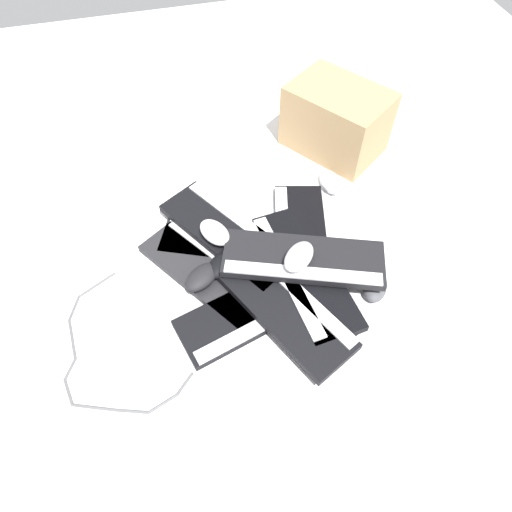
% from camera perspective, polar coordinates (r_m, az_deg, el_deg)
% --- Properties ---
extents(ground_plane, '(3.20, 3.20, 0.00)m').
position_cam_1_polar(ground_plane, '(1.31, -2.05, -1.82)').
color(ground_plane, white).
extents(keyboard_0, '(0.37, 0.45, 0.03)m').
position_cam_1_polar(keyboard_0, '(1.30, -5.80, -2.16)').
color(keyboard_0, '#232326').
rests_on(keyboard_0, ground).
extents(keyboard_1, '(0.46, 0.26, 0.03)m').
position_cam_1_polar(keyboard_1, '(1.23, 0.26, -6.56)').
color(keyboard_1, black).
rests_on(keyboard_1, ground).
extents(keyboard_2, '(0.32, 0.46, 0.03)m').
position_cam_1_polar(keyboard_2, '(1.27, 4.32, -3.74)').
color(keyboard_2, black).
rests_on(keyboard_2, ground).
extents(keyboard_3, '(0.26, 0.46, 0.03)m').
position_cam_1_polar(keyboard_3, '(1.37, 5.56, 1.85)').
color(keyboard_3, black).
rests_on(keyboard_3, ground).
extents(keyboard_4, '(0.46, 0.31, 0.03)m').
position_cam_1_polar(keyboard_4, '(1.36, -2.53, 1.90)').
color(keyboard_4, black).
rests_on(keyboard_4, ground).
extents(keyboard_5, '(0.33, 0.46, 0.03)m').
position_cam_1_polar(keyboard_5, '(1.21, 3.15, -5.99)').
color(keyboard_5, black).
rests_on(keyboard_5, keyboard_1).
extents(keyboard_6, '(0.36, 0.45, 0.03)m').
position_cam_1_polar(keyboard_6, '(1.34, -3.60, 2.89)').
color(keyboard_6, black).
rests_on(keyboard_6, keyboard_4).
extents(keyboard_7, '(0.20, 0.45, 0.03)m').
position_cam_1_polar(keyboard_7, '(1.27, 6.08, -1.86)').
color(keyboard_7, black).
rests_on(keyboard_7, keyboard_2).
extents(keyboard_8, '(0.46, 0.29, 0.03)m').
position_cam_1_polar(keyboard_8, '(1.25, 5.92, -0.46)').
color(keyboard_8, black).
rests_on(keyboard_8, keyboard_7).
extents(mouse_0, '(0.11, 0.13, 0.04)m').
position_cam_1_polar(mouse_0, '(1.30, -5.17, 2.96)').
color(mouse_0, silver).
rests_on(mouse_0, keyboard_6).
extents(mouse_1, '(0.13, 0.12, 0.04)m').
position_cam_1_polar(mouse_1, '(1.27, -4.25, -0.96)').
color(mouse_1, black).
rests_on(mouse_1, keyboard_0).
extents(mouse_2, '(0.12, 0.12, 0.04)m').
position_cam_1_polar(mouse_2, '(1.21, 5.38, -0.09)').
color(mouse_2, '#B7B7BC').
rests_on(mouse_2, keyboard_8).
extents(mouse_3, '(0.07, 0.11, 0.04)m').
position_cam_1_polar(mouse_3, '(1.54, 9.31, 9.10)').
color(mouse_3, silver).
rests_on(mouse_3, ground).
extents(mouse_4, '(0.11, 0.13, 0.04)m').
position_cam_1_polar(mouse_4, '(1.31, 14.64, -3.62)').
color(mouse_4, '#4C4C51').
rests_on(mouse_4, ground).
extents(mouse_5, '(0.13, 0.12, 0.04)m').
position_cam_1_polar(mouse_5, '(1.25, -6.80, -2.64)').
color(mouse_5, black).
rests_on(mouse_5, keyboard_0).
extents(cable_0, '(0.31, 0.43, 0.01)m').
position_cam_1_polar(cable_0, '(1.24, -18.62, -12.11)').
color(cable_0, '#59595B').
rests_on(cable_0, ground).
extents(cardboard_box, '(0.37, 0.39, 0.22)m').
position_cam_1_polar(cardboard_box, '(1.63, 10.01, 16.41)').
color(cardboard_box, tan).
rests_on(cardboard_box, ground).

